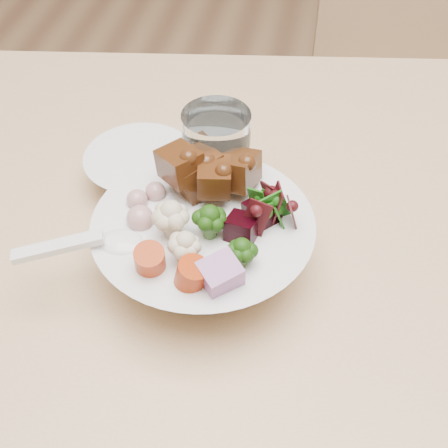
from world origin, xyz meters
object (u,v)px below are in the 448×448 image
object	(u,v)px
dining_table	(370,315)
side_bowl	(141,170)
chair_far	(411,93)
water_glass	(217,166)
food_bowl	(206,241)

from	to	relation	value
dining_table	side_bowl	bearing A→B (deg)	153.92
chair_far	side_bowl	distance (m)	0.85
water_glass	side_bowl	distance (m)	0.11
chair_far	food_bowl	xyz separation A→B (m)	(-0.31, -0.81, 0.30)
dining_table	side_bowl	size ratio (longest dim) A/B	12.71
food_bowl	chair_far	bearing A→B (deg)	68.83
food_bowl	side_bowl	size ratio (longest dim) A/B	1.72
chair_far	dining_table	bearing A→B (deg)	-106.11
side_bowl	food_bowl	bearing A→B (deg)	-48.37
chair_far	food_bowl	bearing A→B (deg)	-119.14
water_glass	chair_far	bearing A→B (deg)	65.53
water_glass	side_bowl	xyz separation A→B (m)	(-0.10, 0.02, -0.04)
food_bowl	water_glass	xyz separation A→B (m)	(-0.01, 0.10, 0.02)
food_bowl	water_glass	distance (m)	0.11
dining_table	food_bowl	world-z (taller)	food_bowl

